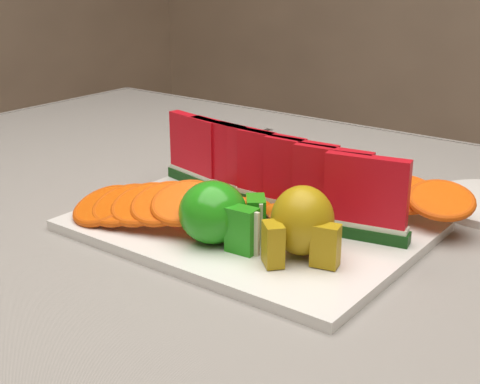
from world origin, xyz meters
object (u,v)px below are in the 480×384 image
platter (250,225)px  apple_cluster (219,214)px  fork (238,141)px  pear_cluster (302,223)px

platter → apple_cluster: apple_cluster is taller
platter → fork: (-0.26, 0.32, -0.00)m
platter → fork: 0.41m
apple_cluster → pear_cluster: bearing=13.1°
pear_cluster → fork: 0.52m
apple_cluster → pear_cluster: pear_cluster is taller
fork → apple_cluster: bearing=-55.3°
apple_cluster → fork: size_ratio=0.60×
fork → pear_cluster: bearing=-45.1°
platter → pear_cluster: bearing=-24.9°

